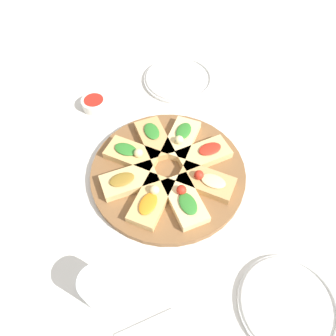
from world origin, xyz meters
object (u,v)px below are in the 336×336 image
plate_left (179,79)px  dipping_bowl (94,103)px  serving_board (168,172)px  plate_right (289,305)px  water_glass (99,287)px

plate_left → dipping_bowl: (-0.02, -0.29, 0.01)m
serving_board → plate_right: (0.41, 0.06, -0.00)m
serving_board → water_glass: (0.20, -0.27, 0.03)m
water_glass → dipping_bowl: 0.56m
serving_board → water_glass: size_ratio=4.77×
water_glass → dipping_bowl: bearing=159.9°
plate_left → water_glass: bearing=-43.3°
plate_right → water_glass: size_ratio=2.47×
dipping_bowl → plate_left: bearing=86.6°
plate_left → plate_right: (0.72, -0.15, 0.00)m
serving_board → plate_left: size_ratio=1.77×
plate_right → water_glass: bearing=-122.5°
water_glass → dipping_bowl: size_ratio=1.11×
plate_left → water_glass: 0.70m
serving_board → plate_left: bearing=145.8°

